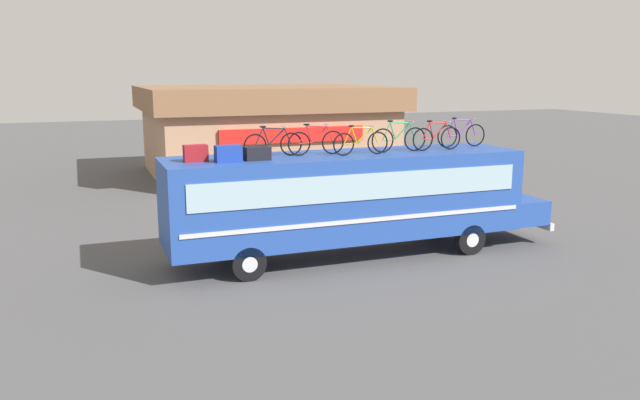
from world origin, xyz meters
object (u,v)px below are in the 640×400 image
Objects in this scene: bus at (353,196)px; rooftop_bicycle_2 at (316,142)px; rooftop_bicycle_5 at (437,138)px; luggage_bag_2 at (228,154)px; rooftop_bicycle_1 at (273,143)px; rooftop_bicycle_4 at (399,139)px; luggage_bag_3 at (257,153)px; rooftop_bicycle_3 at (361,142)px; luggage_bag_1 at (196,153)px; rooftop_bicycle_6 at (461,135)px.

bus is 6.99× the size of rooftop_bicycle_2.
rooftop_bicycle_5 is (3.89, -0.26, 0.00)m from rooftop_bicycle_2.
luggage_bag_2 is at bearing -177.98° from rooftop_bicycle_5.
rooftop_bicycle_1 reaches higher than bus.
rooftop_bicycle_4 reaches higher than bus.
luggage_bag_3 is (-3.03, -0.30, 1.47)m from bus.
rooftop_bicycle_3 is at bearing 0.54° from luggage_bag_2.
luggage_bag_2 is at bearing -23.78° from luggage_bag_1.
rooftop_bicycle_6 reaches higher than luggage_bag_2.
rooftop_bicycle_3 is at bearing -175.80° from rooftop_bicycle_5.
luggage_bag_1 is 1.66m from luggage_bag_3.
rooftop_bicycle_4 is (6.12, -0.09, 0.18)m from luggage_bag_1.
rooftop_bicycle_4 reaches higher than luggage_bag_1.
bus is 2.93m from rooftop_bicycle_1.
rooftop_bicycle_2 is at bearing 2.12° from luggage_bag_1.
bus is 6.87× the size of rooftop_bicycle_6.
luggage_bag_2 is 0.39× the size of rooftop_bicycle_6.
luggage_bag_1 is 0.38× the size of rooftop_bicycle_5.
bus is 4.90m from luggage_bag_1.
luggage_bag_3 is at bearing 179.26° from rooftop_bicycle_3.
rooftop_bicycle_4 is 1.30m from rooftop_bicycle_5.
luggage_bag_2 is 5.32m from rooftop_bicycle_4.
rooftop_bicycle_5 is (5.79, 0.16, 0.21)m from luggage_bag_3.
rooftop_bicycle_3 is at bearing -13.12° from rooftop_bicycle_1.
rooftop_bicycle_4 is (1.37, 0.23, 0.03)m from rooftop_bicycle_3.
rooftop_bicycle_5 reaches higher than luggage_bag_3.
bus is 3.38m from luggage_bag_3.
luggage_bag_3 is 0.85m from rooftop_bicycle_1.
luggage_bag_2 reaches higher than luggage_bag_3.
rooftop_bicycle_1 is 1.03× the size of rooftop_bicycle_5.
rooftop_bicycle_1 is 6.34m from rooftop_bicycle_6.
rooftop_bicycle_5 is (7.43, -0.13, 0.16)m from luggage_bag_1.
rooftop_bicycle_2 is at bearing 12.27° from luggage_bag_3.
luggage_bag_1 reaches higher than bus.
luggage_bag_1 is at bearing -177.88° from rooftop_bicycle_2.
luggage_bag_3 is 4.50m from rooftop_bicycle_4.
rooftop_bicycle_6 reaches higher than luggage_bag_1.
luggage_bag_1 is at bearing -179.74° from bus.
rooftop_bicycle_2 is at bearing -5.75° from rooftop_bicycle_1.
luggage_bag_2 is 1.00× the size of luggage_bag_3.
rooftop_bicycle_6 is (3.94, 0.30, 1.69)m from bus.
rooftop_bicycle_2 is 1.00× the size of rooftop_bicycle_3.
rooftop_bicycle_4 reaches higher than rooftop_bicycle_3.
rooftop_bicycle_3 is (3.11, -0.04, 0.19)m from luggage_bag_3.
rooftop_bicycle_4 reaches higher than rooftop_bicycle_1.
rooftop_bicycle_1 is at bearing 174.25° from rooftop_bicycle_2.
luggage_bag_2 is at bearing -179.46° from rooftop_bicycle_3.
rooftop_bicycle_5 reaches higher than rooftop_bicycle_1.
rooftop_bicycle_2 is 5.08m from rooftop_bicycle_6.
luggage_bag_2 is at bearing -177.11° from rooftop_bicycle_4.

